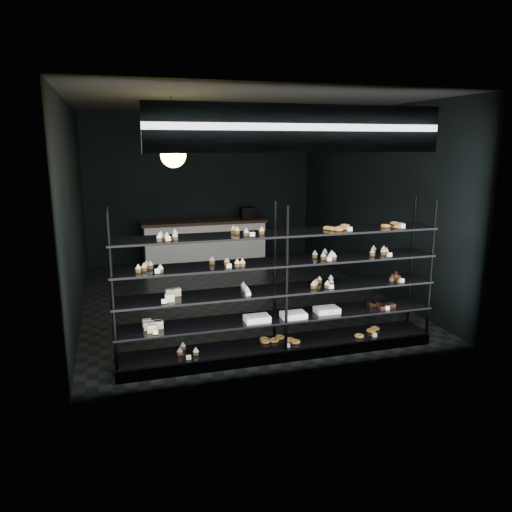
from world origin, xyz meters
name	(u,v)px	position (x,y,z in m)	size (l,w,h in m)	color
room	(234,205)	(0.00, 0.00, 1.60)	(5.01, 6.01, 3.20)	black
display_shelf	(278,307)	(-0.07, -2.45, 0.63)	(4.00, 0.50, 1.91)	black
signage	(301,128)	(0.00, -2.93, 2.75)	(3.30, 0.05, 0.50)	#0D1543
pendant_lamp	(173,155)	(-1.14, -1.29, 2.45)	(0.33, 0.33, 0.90)	black
service_counter	(205,242)	(-0.04, 2.50, 0.50)	(2.67, 0.65, 1.23)	silver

